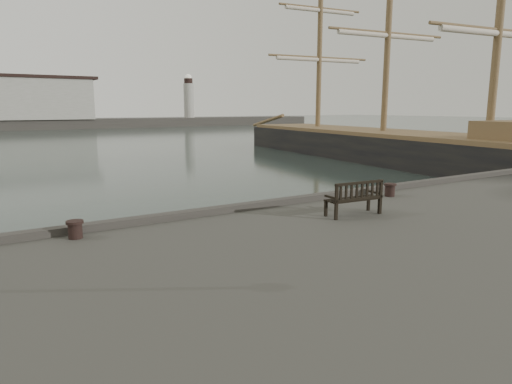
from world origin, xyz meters
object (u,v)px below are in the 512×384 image
(bollard_left, at_px, (75,230))
(bollard_right, at_px, (390,190))
(bench, at_px, (354,205))
(tall_ship_main, at_px, (382,152))

(bollard_left, height_order, bollard_right, bollard_right)
(bench, xyz_separation_m, bollard_left, (-6.65, 1.63, -0.09))
(bollard_left, relative_size, tall_ship_main, 0.01)
(bollard_left, relative_size, bollard_right, 0.95)
(bench, bearing_deg, bollard_right, 29.23)
(bench, xyz_separation_m, bollard_right, (2.84, 1.30, -0.08))
(tall_ship_main, bearing_deg, bench, -132.19)
(bollard_right, bearing_deg, tall_ship_main, 42.98)
(bench, bearing_deg, tall_ship_main, 45.58)
(bollard_right, bearing_deg, bollard_left, 178.04)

